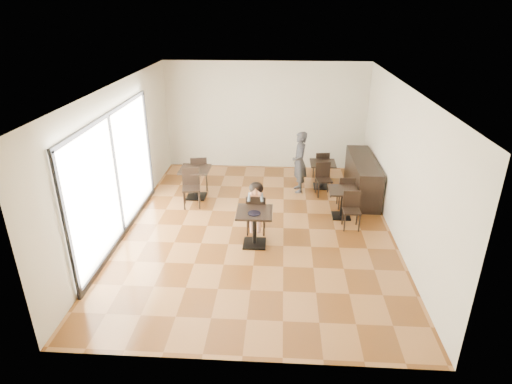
# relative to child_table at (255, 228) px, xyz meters

# --- Properties ---
(floor) EXTENTS (6.00, 8.00, 0.01)m
(floor) POSITION_rel_child_table_xyz_m (0.03, 0.75, -0.39)
(floor) COLOR #915D30
(floor) RESTS_ON ground
(ceiling) EXTENTS (6.00, 8.00, 0.01)m
(ceiling) POSITION_rel_child_table_xyz_m (0.03, 0.75, 2.81)
(ceiling) COLOR white
(ceiling) RESTS_ON floor
(wall_back) EXTENTS (6.00, 0.01, 3.20)m
(wall_back) POSITION_rel_child_table_xyz_m (0.03, 4.75, 1.21)
(wall_back) COLOR beige
(wall_back) RESTS_ON floor
(wall_front) EXTENTS (6.00, 0.01, 3.20)m
(wall_front) POSITION_rel_child_table_xyz_m (0.03, -3.25, 1.21)
(wall_front) COLOR beige
(wall_front) RESTS_ON floor
(wall_left) EXTENTS (0.01, 8.00, 3.20)m
(wall_left) POSITION_rel_child_table_xyz_m (-2.97, 0.75, 1.21)
(wall_left) COLOR beige
(wall_left) RESTS_ON floor
(wall_right) EXTENTS (0.01, 8.00, 3.20)m
(wall_right) POSITION_rel_child_table_xyz_m (3.03, 0.75, 1.21)
(wall_right) COLOR beige
(wall_right) RESTS_ON floor
(storefront_window) EXTENTS (0.04, 4.50, 2.60)m
(storefront_window) POSITION_rel_child_table_xyz_m (-2.94, 0.25, 1.01)
(storefront_window) COLOR white
(storefront_window) RESTS_ON floor
(child_table) EXTENTS (0.74, 0.74, 0.78)m
(child_table) POSITION_rel_child_table_xyz_m (0.00, 0.00, 0.00)
(child_table) COLOR black
(child_table) RESTS_ON floor
(child_chair) EXTENTS (0.42, 0.42, 0.94)m
(child_chair) POSITION_rel_child_table_xyz_m (0.00, 0.55, 0.08)
(child_chair) COLOR black
(child_chair) RESTS_ON floor
(child) EXTENTS (0.42, 0.59, 1.19)m
(child) POSITION_rel_child_table_xyz_m (0.00, 0.55, 0.20)
(child) COLOR gray
(child) RESTS_ON child_chair
(plate) EXTENTS (0.26, 0.26, 0.02)m
(plate) POSITION_rel_child_table_xyz_m (0.00, -0.10, 0.40)
(plate) COLOR black
(plate) RESTS_ON child_table
(pizza_slice) EXTENTS (0.28, 0.21, 0.06)m
(pizza_slice) POSITION_rel_child_table_xyz_m (0.00, 0.36, 0.64)
(pizza_slice) COLOR #DEB775
(pizza_slice) RESTS_ON child
(adult_patron) EXTENTS (0.48, 0.66, 1.66)m
(adult_patron) POSITION_rel_child_table_xyz_m (1.01, 2.91, 0.44)
(adult_patron) COLOR #303135
(adult_patron) RESTS_ON floor
(cafe_table_mid) EXTENTS (0.68, 0.68, 0.71)m
(cafe_table_mid) POSITION_rel_child_table_xyz_m (1.99, 1.41, -0.04)
(cafe_table_mid) COLOR black
(cafe_table_mid) RESTS_ON floor
(cafe_table_left) EXTENTS (0.89, 0.89, 0.80)m
(cafe_table_left) POSITION_rel_child_table_xyz_m (-1.69, 2.32, 0.01)
(cafe_table_left) COLOR black
(cafe_table_left) RESTS_ON floor
(cafe_table_back) EXTENTS (0.78, 0.78, 0.72)m
(cafe_table_back) POSITION_rel_child_table_xyz_m (1.66, 3.21, -0.03)
(cafe_table_back) COLOR black
(cafe_table_back) RESTS_ON floor
(chair_mid_a) EXTENTS (0.39, 0.39, 0.85)m
(chair_mid_a) POSITION_rel_child_table_xyz_m (2.14, 1.96, 0.03)
(chair_mid_a) COLOR black
(chair_mid_a) RESTS_ON floor
(chair_mid_b) EXTENTS (0.39, 0.39, 0.85)m
(chair_mid_b) POSITION_rel_child_table_xyz_m (2.14, 0.86, 0.03)
(chair_mid_b) COLOR black
(chair_mid_b) RESTS_ON floor
(chair_left_a) EXTENTS (0.51, 0.51, 0.97)m
(chair_left_a) POSITION_rel_child_table_xyz_m (-1.69, 2.87, 0.09)
(chair_left_a) COLOR black
(chair_left_a) RESTS_ON floor
(chair_left_b) EXTENTS (0.51, 0.51, 0.97)m
(chair_left_b) POSITION_rel_child_table_xyz_m (-1.69, 1.77, 0.09)
(chair_left_b) COLOR black
(chair_left_b) RESTS_ON floor
(chair_back_a) EXTENTS (0.45, 0.45, 0.87)m
(chair_back_a) POSITION_rel_child_table_xyz_m (1.66, 3.76, 0.04)
(chair_back_a) COLOR black
(chair_back_a) RESTS_ON floor
(chair_back_b) EXTENTS (0.45, 0.45, 0.87)m
(chair_back_b) POSITION_rel_child_table_xyz_m (1.66, 2.66, 0.04)
(chair_back_b) COLOR black
(chair_back_b) RESTS_ON floor
(service_counter) EXTENTS (0.60, 2.40, 1.00)m
(service_counter) POSITION_rel_child_table_xyz_m (2.68, 2.75, 0.11)
(service_counter) COLOR black
(service_counter) RESTS_ON floor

